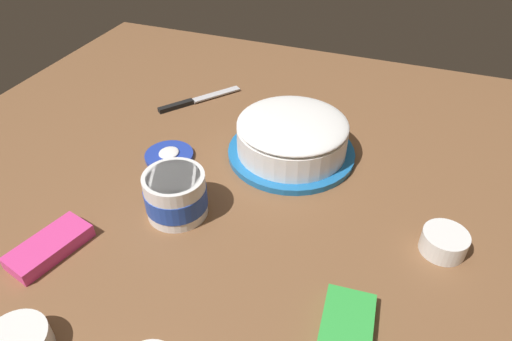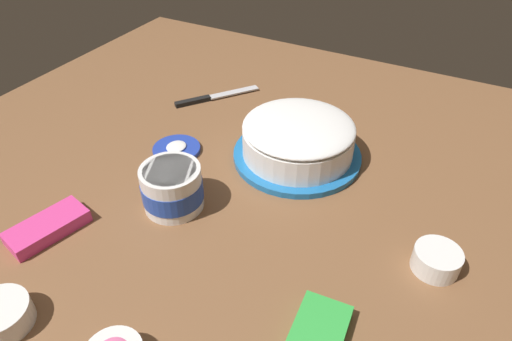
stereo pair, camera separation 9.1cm
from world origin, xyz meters
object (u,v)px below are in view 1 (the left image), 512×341
at_px(frosted_cake, 292,138).
at_px(frosting_tub, 176,194).
at_px(spreading_knife, 193,101).
at_px(candy_box_upper, 346,333).
at_px(frosting_tub_lid, 169,155).
at_px(candy_box_lower, 49,246).
at_px(sprinkle_bowl_green, 444,241).

distance_m(frosted_cake, frosting_tub, 0.30).
relative_size(frosting_tub, spreading_knife, 0.59).
bearing_deg(candy_box_upper, frosting_tub_lid, -127.43).
bearing_deg(spreading_knife, candy_box_lower, 0.58).
height_order(sprinkle_bowl_green, candy_box_upper, sprinkle_bowl_green).
bearing_deg(candy_box_lower, frosting_tub, 150.49).
bearing_deg(candy_box_lower, candy_box_upper, 106.01).
distance_m(frosting_tub_lid, sprinkle_bowl_green, 0.59).
xyz_separation_m(frosted_cake, candy_box_lower, (0.42, -0.31, -0.03)).
distance_m(frosted_cake, candy_box_lower, 0.52).
xyz_separation_m(frosting_tub_lid, sprinkle_bowl_green, (0.07, 0.58, 0.02)).
bearing_deg(frosting_tub, sprinkle_bowl_green, 99.27).
bearing_deg(sprinkle_bowl_green, frosting_tub_lid, -97.02).
height_order(frosting_tub, sprinkle_bowl_green, frosting_tub).
bearing_deg(frosting_tub, candy_box_lower, -43.59).
relative_size(frosting_tub_lid, sprinkle_bowl_green, 1.36).
relative_size(frosted_cake, frosting_tub, 2.41).
relative_size(frosting_tub_lid, candy_box_lower, 0.76).
relative_size(frosting_tub, sprinkle_bowl_green, 1.49).
distance_m(frosted_cake, sprinkle_bowl_green, 0.38).
relative_size(frosting_tub_lid, candy_box_upper, 0.74).
relative_size(frosting_tub, candy_box_upper, 0.81).
bearing_deg(spreading_knife, frosted_cake, 67.38).
height_order(frosted_cake, frosting_tub, frosted_cake).
height_order(frosting_tub_lid, candy_box_upper, candy_box_upper).
bearing_deg(candy_box_lower, frosting_tub_lid, -175.93).
bearing_deg(spreading_knife, frosting_tub_lid, 14.61).
bearing_deg(frosting_tub, spreading_knife, -156.86).
distance_m(frosted_cake, candy_box_upper, 0.46).
bearing_deg(spreading_knife, candy_box_upper, 44.16).
bearing_deg(candy_box_upper, sprinkle_bowl_green, 147.38).
distance_m(frosting_tub_lid, candy_box_lower, 0.32).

